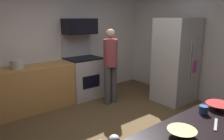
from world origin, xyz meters
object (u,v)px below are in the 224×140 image
at_px(mug_tea, 203,110).
at_px(refrigerator, 176,61).
at_px(microwave, 80,26).
at_px(mixing_bowl_large, 182,133).
at_px(wine_glass_mid, 114,140).
at_px(person_cook, 111,63).
at_px(oven_range, 83,76).
at_px(mixing_bowl_small, 219,106).
at_px(stock_pot, 17,64).

bearing_deg(mug_tea, refrigerator, 41.01).
bearing_deg(microwave, mixing_bowl_large, -107.35).
relative_size(wine_glass_mid, mug_tea, 1.73).
xyz_separation_m(person_cook, mixing_bowl_large, (-1.33, -2.64, 0.02)).
height_order(microwave, wine_glass_mid, microwave).
distance_m(oven_range, refrigerator, 2.14).
height_order(oven_range, mixing_bowl_large, oven_range).
bearing_deg(wine_glass_mid, refrigerator, 28.47).
bearing_deg(refrigerator, mixing_bowl_large, -143.90).
bearing_deg(refrigerator, mixing_bowl_small, -134.65).
bearing_deg(stock_pot, oven_range, -0.26).
bearing_deg(oven_range, wine_glass_mid, -117.43).
height_order(mixing_bowl_small, mug_tea, mug_tea).
bearing_deg(mixing_bowl_small, person_cook, 78.06).
height_order(person_cook, mug_tea, person_cook).
relative_size(mug_tea, stock_pot, 0.38).
bearing_deg(microwave, mug_tea, -99.02).
relative_size(person_cook, mixing_bowl_large, 6.77).
distance_m(mixing_bowl_large, mixing_bowl_small, 0.79).
bearing_deg(person_cook, microwave, 107.95).
bearing_deg(oven_range, mug_tea, -99.26).
distance_m(oven_range, mixing_bowl_large, 3.54).
height_order(refrigerator, mixing_bowl_small, refrigerator).
bearing_deg(wine_glass_mid, mixing_bowl_large, -15.80).
bearing_deg(refrigerator, stock_pot, 153.08).
bearing_deg(mug_tea, microwave, 80.98).
xyz_separation_m(mixing_bowl_large, stock_pot, (-0.37, 3.35, 0.05)).
relative_size(oven_range, mug_tea, 16.77).
bearing_deg(mixing_bowl_small, stock_pot, 109.48).
relative_size(refrigerator, stock_pot, 7.82).
bearing_deg(refrigerator, person_cook, 147.83).
relative_size(mixing_bowl_small, wine_glass_mid, 1.77).
bearing_deg(stock_pot, microwave, 3.17).
bearing_deg(refrigerator, microwave, 133.45).
distance_m(wine_glass_mid, stock_pot, 3.19).
distance_m(microwave, mixing_bowl_large, 3.67).
xyz_separation_m(refrigerator, stock_pot, (-2.93, 1.49, 0.07)).
bearing_deg(oven_range, refrigerator, -44.92).
xyz_separation_m(person_cook, mug_tea, (-0.78, -2.52, 0.03)).
bearing_deg(person_cook, mixing_bowl_small, -101.94).
bearing_deg(mixing_bowl_large, mug_tea, 11.93).
bearing_deg(mug_tea, person_cook, 72.72).
distance_m(person_cook, mug_tea, 2.64).
height_order(microwave, mug_tea, microwave).
xyz_separation_m(oven_range, refrigerator, (1.48, -1.48, 0.41)).
bearing_deg(mug_tea, stock_pot, 105.82).
xyz_separation_m(microwave, mug_tea, (-0.53, -3.32, -0.71)).
distance_m(microwave, mug_tea, 3.43).
distance_m(microwave, mixing_bowl_small, 3.45).
bearing_deg(stock_pot, person_cook, -22.80).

